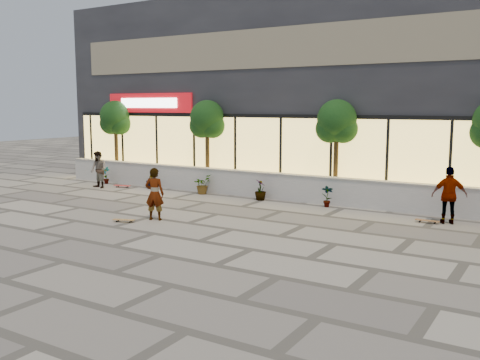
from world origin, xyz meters
The scene contains 17 objects.
ground centered at (0.00, 0.00, 0.00)m, with size 80.00×80.00×0.00m, color #A29B8C.
planter_wall centered at (0.00, 7.00, 0.52)m, with size 22.00×0.42×1.04m.
retail_building centered at (0.00, 12.49, 4.25)m, with size 24.00×9.17×8.50m.
shrub_a centered at (-8.50, 6.45, 0.41)m, with size 0.43×0.29×0.81m, color black.
shrub_b centered at (-5.70, 6.45, 0.41)m, with size 0.45×0.36×0.81m, color black.
shrub_c centered at (-2.90, 6.45, 0.41)m, with size 0.73×0.63×0.81m, color black.
shrub_d centered at (-0.10, 6.45, 0.41)m, with size 0.45×0.45×0.81m, color black.
shrub_e centered at (2.70, 6.45, 0.41)m, with size 0.43×0.29×0.81m, color black.
tree_west centered at (-9.00, 7.70, 2.99)m, with size 1.60×1.50×3.92m.
tree_midwest centered at (-3.50, 7.70, 2.99)m, with size 1.60×1.50×3.92m.
tree_mideast centered at (2.50, 7.70, 2.99)m, with size 1.60×1.50×3.92m.
skater_center centered at (-1.21, 1.46, 0.85)m, with size 0.62×0.41×1.71m, color silver.
skater_left centered at (-7.81, 5.33, 0.83)m, with size 0.80×0.63×1.65m, color tan.
skater_right_near centered at (7.00, 5.85, 0.90)m, with size 1.06×0.44×1.80m, color white.
skateboard_center centered at (-1.83, 0.68, 0.07)m, with size 0.74×0.42×0.09m.
skateboard_left centered at (-7.03, 5.99, 0.08)m, with size 0.82×0.38×0.10m.
skateboard_right_near centered at (6.42, 5.61, 0.07)m, with size 0.74×0.19×0.09m.
Camera 1 is at (10.04, -11.56, 3.68)m, focal length 40.00 mm.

